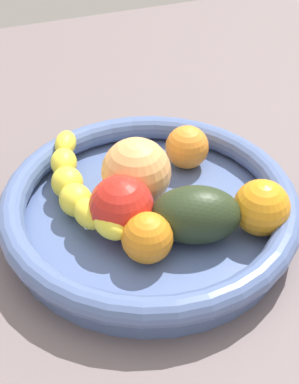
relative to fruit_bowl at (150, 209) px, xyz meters
The scene contains 9 objects.
kitchen_counter 4.04cm from the fruit_bowl, ahead, with size 120.00×120.00×3.00cm, color #6B5D60.
fruit_bowl is the anchor object (origin of this frame).
banana_draped_left 8.43cm from the fruit_bowl, 119.73° to the right, with size 20.46×6.13×3.98cm.
orange_front 10.18cm from the fruit_bowl, 132.79° to the left, with size 5.26×5.26×5.26cm, color orange.
orange_mid_left 6.97cm from the fruit_bowl, 22.18° to the right, with size 5.25×5.25×5.25cm, color orange.
orange_mid_right 12.21cm from the fruit_bowl, 57.44° to the left, with size 6.02×6.02×6.02cm, color orange.
avocado_dark 6.48cm from the fruit_bowl, 32.17° to the left, with size 9.45×6.28×6.02cm, color #27351D.
peach_blush 4.31cm from the fruit_bowl, 168.60° to the right, with size 7.76×7.76×7.76cm, color #F6A75F.
tomato_red 5.02cm from the fruit_bowl, 64.66° to the right, with size 6.84×6.84×6.84cm, color red.
Camera 1 is at (43.87, -16.18, 46.90)cm, focal length 52.83 mm.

